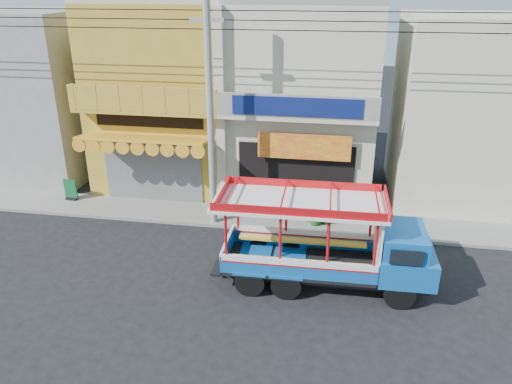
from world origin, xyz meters
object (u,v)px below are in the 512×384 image
at_px(utility_pole, 214,97).
at_px(songthaew_truck, 341,244).
at_px(potted_plant_a, 316,212).
at_px(potted_plant_c, 327,209).
at_px(green_sign, 71,191).
at_px(potted_plant_b, 308,208).

xyz_separation_m(utility_pole, songthaew_truck, (4.70, -3.54, -3.55)).
bearing_deg(potted_plant_a, potted_plant_c, -25.24).
xyz_separation_m(songthaew_truck, green_sign, (-11.40, 4.61, -0.98)).
bearing_deg(potted_plant_c, potted_plant_a, -59.11).
bearing_deg(songthaew_truck, green_sign, 157.98).
distance_m(songthaew_truck, potted_plant_c, 4.30).
xyz_separation_m(green_sign, potted_plant_c, (10.87, -0.42, 0.18)).
bearing_deg(songthaew_truck, potted_plant_b, 106.25).
xyz_separation_m(green_sign, potted_plant_b, (10.15, -0.32, 0.13)).
xyz_separation_m(utility_pole, potted_plant_a, (3.79, 0.47, -4.44)).
height_order(utility_pole, songthaew_truck, utility_pole).
relative_size(utility_pole, potted_plant_a, 29.42).
xyz_separation_m(green_sign, potted_plant_a, (10.49, -0.60, 0.10)).
height_order(songthaew_truck, potted_plant_b, songthaew_truck).
relative_size(green_sign, potted_plant_c, 0.80).
bearing_deg(potted_plant_b, potted_plant_c, -142.84).
relative_size(songthaew_truck, potted_plant_b, 6.53).
relative_size(songthaew_truck, green_sign, 7.35).
height_order(green_sign, potted_plant_a, potted_plant_a).
distance_m(songthaew_truck, green_sign, 12.34).
distance_m(utility_pole, green_sign, 8.17).
xyz_separation_m(songthaew_truck, potted_plant_a, (-0.91, 4.01, -0.88)).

